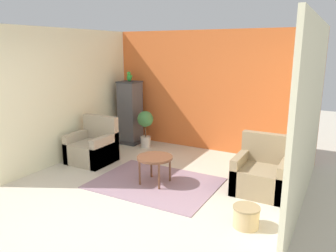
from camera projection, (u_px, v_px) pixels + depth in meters
The scene contains 12 objects.
ground_plane at pixel (104, 220), 4.41m from camera, with size 20.00×20.00×0.00m, color beige.
wall_back_accent at pixel (208, 91), 7.20m from camera, with size 4.58×0.06×2.63m.
wall_left at pixel (71, 95), 6.69m from camera, with size 0.06×3.61×2.63m.
wall_right at pixel (310, 117), 4.59m from camera, with size 0.06×3.61×2.63m.
area_rug at pixel (155, 183), 5.59m from camera, with size 2.05×1.54×0.01m.
coffee_table at pixel (155, 159), 5.49m from camera, with size 0.60×0.60×0.48m.
armchair_left at pixel (93, 148), 6.59m from camera, with size 0.81×0.76×0.90m.
armchair_right at pixel (262, 174), 5.21m from camera, with size 0.81×0.76×0.90m.
birdcage at pixel (130, 113), 7.82m from camera, with size 0.51×0.51×1.49m.
parrot at pixel (129, 77), 7.62m from camera, with size 0.11×0.19×0.23m.
potted_plant at pixel (145, 123), 7.50m from camera, with size 0.40×0.36×0.85m.
wicker_basket at pixel (246, 216), 4.21m from camera, with size 0.35×0.35×0.28m.
Camera 1 is at (2.67, -3.09, 2.26)m, focal length 35.00 mm.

